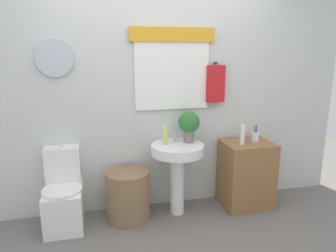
# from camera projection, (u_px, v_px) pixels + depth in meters

# --- Properties ---
(back_wall) EXTENTS (4.40, 0.18, 2.60)m
(back_wall) POSITION_uv_depth(u_px,v_px,m) (154.00, 90.00, 3.29)
(back_wall) COLOR silver
(back_wall) RESTS_ON ground_plane
(toilet) EXTENTS (0.38, 0.51, 0.80)m
(toilet) POSITION_uv_depth(u_px,v_px,m) (64.00, 197.00, 3.07)
(toilet) COLOR white
(toilet) RESTS_ON ground_plane
(laundry_hamper) EXTENTS (0.45, 0.45, 0.52)m
(laundry_hamper) POSITION_uv_depth(u_px,v_px,m) (128.00, 195.00, 3.18)
(laundry_hamper) COLOR #846647
(laundry_hamper) RESTS_ON ground_plane
(pedestal_sink) EXTENTS (0.55, 0.55, 0.77)m
(pedestal_sink) POSITION_uv_depth(u_px,v_px,m) (177.00, 161.00, 3.22)
(pedestal_sink) COLOR white
(pedestal_sink) RESTS_ON ground_plane
(faucet) EXTENTS (0.03, 0.03, 0.10)m
(faucet) POSITION_uv_depth(u_px,v_px,m) (175.00, 137.00, 3.28)
(faucet) COLOR silver
(faucet) RESTS_ON pedestal_sink
(wooden_cabinet) EXTENTS (0.53, 0.44, 0.74)m
(wooden_cabinet) POSITION_uv_depth(u_px,v_px,m) (246.00, 174.00, 3.45)
(wooden_cabinet) COLOR olive
(wooden_cabinet) RESTS_ON ground_plane
(soap_bottle) EXTENTS (0.05, 0.05, 0.18)m
(soap_bottle) POSITION_uv_depth(u_px,v_px,m) (165.00, 135.00, 3.18)
(soap_bottle) COLOR #DBD166
(soap_bottle) RESTS_ON pedestal_sink
(potted_plant) EXTENTS (0.23, 0.23, 0.33)m
(potted_plant) POSITION_uv_depth(u_px,v_px,m) (189.00, 124.00, 3.22)
(potted_plant) COLOR slate
(potted_plant) RESTS_ON pedestal_sink
(lotion_bottle) EXTENTS (0.05, 0.05, 0.22)m
(lotion_bottle) POSITION_uv_depth(u_px,v_px,m) (243.00, 134.00, 3.28)
(lotion_bottle) COLOR white
(lotion_bottle) RESTS_ON wooden_cabinet
(toothbrush_cup) EXTENTS (0.08, 0.08, 0.19)m
(toothbrush_cup) POSITION_uv_depth(u_px,v_px,m) (255.00, 137.00, 3.39)
(toothbrush_cup) COLOR silver
(toothbrush_cup) RESTS_ON wooden_cabinet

